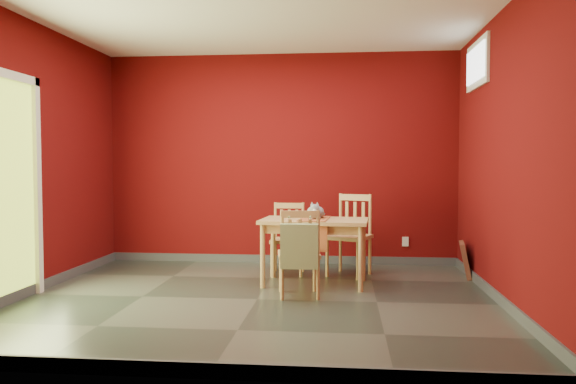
# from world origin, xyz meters

# --- Properties ---
(ground) EXTENTS (4.50, 4.50, 0.00)m
(ground) POSITION_xyz_m (0.00, 0.00, 0.00)
(ground) COLOR #2D342D
(ground) RESTS_ON ground
(room_shell) EXTENTS (4.50, 4.50, 4.50)m
(room_shell) POSITION_xyz_m (0.00, 0.00, 0.05)
(room_shell) COLOR #530809
(room_shell) RESTS_ON ground
(doorway) EXTENTS (0.06, 1.01, 2.13)m
(doorway) POSITION_xyz_m (-2.23, -0.40, 1.12)
(doorway) COLOR #B7D838
(doorway) RESTS_ON ground
(window) EXTENTS (0.05, 0.90, 0.50)m
(window) POSITION_xyz_m (2.23, 1.00, 2.35)
(window) COLOR white
(window) RESTS_ON room_shell
(outlet_plate) EXTENTS (0.08, 0.02, 0.12)m
(outlet_plate) POSITION_xyz_m (1.60, 1.99, 0.30)
(outlet_plate) COLOR silver
(outlet_plate) RESTS_ON room_shell
(dining_table) EXTENTS (1.17, 0.74, 0.70)m
(dining_table) POSITION_xyz_m (0.51, 0.72, 0.61)
(dining_table) COLOR tan
(dining_table) RESTS_ON ground
(table_runner) EXTENTS (0.34, 0.63, 0.31)m
(table_runner) POSITION_xyz_m (0.51, 0.62, 0.65)
(table_runner) COLOR #A04D29
(table_runner) RESTS_ON dining_table
(chair_far_left) EXTENTS (0.39, 0.39, 0.83)m
(chair_far_left) POSITION_xyz_m (0.17, 1.29, 0.42)
(chair_far_left) COLOR tan
(chair_far_left) RESTS_ON ground
(chair_far_right) EXTENTS (0.57, 0.57, 0.93)m
(chair_far_right) POSITION_xyz_m (0.89, 1.28, 0.48)
(chair_far_right) COLOR tan
(chair_far_right) RESTS_ON ground
(chair_near) EXTENTS (0.45, 0.45, 0.85)m
(chair_near) POSITION_xyz_m (0.39, 0.14, 0.43)
(chair_near) COLOR tan
(chair_near) RESTS_ON ground
(tote_bag) EXTENTS (0.35, 0.20, 0.48)m
(tote_bag) POSITION_xyz_m (0.41, -0.06, 0.52)
(tote_bag) COLOR #889861
(tote_bag) RESTS_ON chair_near
(cat) EXTENTS (0.29, 0.43, 0.19)m
(cat) POSITION_xyz_m (0.51, 0.79, 0.80)
(cat) COLOR slate
(cat) RESTS_ON table_runner
(picture_frame) EXTENTS (0.19, 0.42, 0.40)m
(picture_frame) POSITION_xyz_m (2.19, 1.26, 0.20)
(picture_frame) COLOR brown
(picture_frame) RESTS_ON ground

